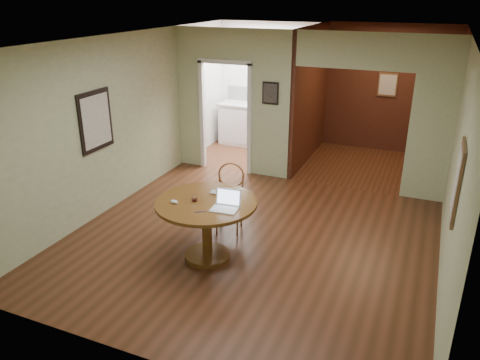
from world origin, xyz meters
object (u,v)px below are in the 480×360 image
at_px(dining_table, 207,216).
at_px(closed_laptop, 221,194).
at_px(open_laptop, 226,203).
at_px(chair, 230,194).

relative_size(dining_table, closed_laptop, 4.12).
bearing_deg(closed_laptop, open_laptop, -63.33).
height_order(chair, open_laptop, open_laptop).
relative_size(chair, open_laptop, 2.96).
bearing_deg(open_laptop, closed_laptop, 118.78).
xyz_separation_m(chair, open_laptop, (0.38, -0.94, 0.32)).
bearing_deg(chair, closed_laptop, -87.73).
bearing_deg(dining_table, closed_laptop, 68.55).
distance_m(open_laptop, closed_laptop, 0.40).
xyz_separation_m(dining_table, chair, (-0.06, 0.86, -0.04)).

